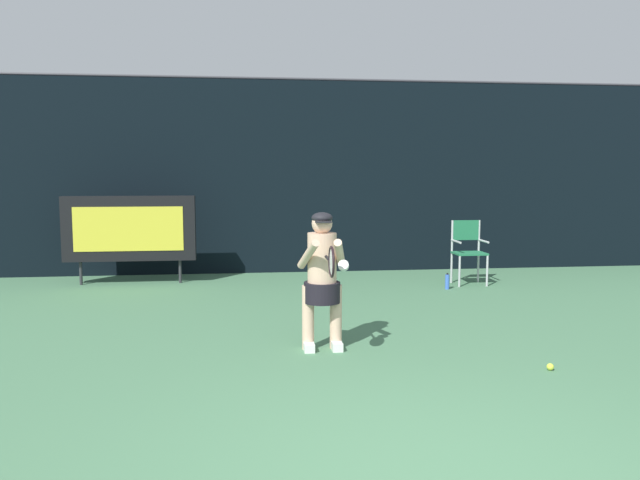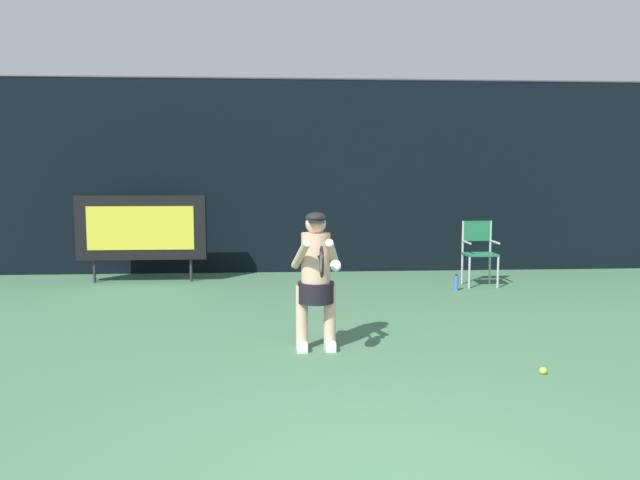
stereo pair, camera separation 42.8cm
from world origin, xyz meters
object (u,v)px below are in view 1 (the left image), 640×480
(scoreboard, at_px, (130,229))
(tennis_racket, at_px, (331,261))
(umpire_chair, at_px, (468,248))
(tennis_ball_spare, at_px, (550,367))
(tennis_player, at_px, (322,275))
(water_bottle, at_px, (447,282))

(scoreboard, distance_m, tennis_racket, 5.63)
(umpire_chair, xyz_separation_m, tennis_ball_spare, (-0.89, -4.68, -0.58))
(scoreboard, bearing_deg, tennis_racket, -60.60)
(tennis_player, relative_size, tennis_ball_spare, 21.66)
(water_bottle, height_order, tennis_player, tennis_player)
(tennis_player, height_order, tennis_ball_spare, tennis_player)
(umpire_chair, xyz_separation_m, water_bottle, (-0.50, -0.44, -0.50))
(water_bottle, height_order, tennis_ball_spare, water_bottle)
(tennis_ball_spare, bearing_deg, umpire_chair, 79.22)
(water_bottle, relative_size, tennis_racket, 0.44)
(tennis_racket, relative_size, tennis_ball_spare, 8.85)
(umpire_chair, height_order, tennis_racket, tennis_racket)
(scoreboard, relative_size, tennis_player, 1.49)
(water_bottle, xyz_separation_m, tennis_racket, (-2.44, -3.75, 0.90))
(umpire_chair, bearing_deg, tennis_player, -128.95)
(umpire_chair, bearing_deg, scoreboard, 172.94)
(umpire_chair, bearing_deg, tennis_ball_spare, -100.78)
(tennis_ball_spare, bearing_deg, water_bottle, 84.79)
(umpire_chair, relative_size, tennis_player, 0.73)
(scoreboard, xyz_separation_m, umpire_chair, (5.71, -0.71, -0.33))
(scoreboard, xyz_separation_m, water_bottle, (5.21, -1.15, -0.82))
(umpire_chair, distance_m, water_bottle, 0.83)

